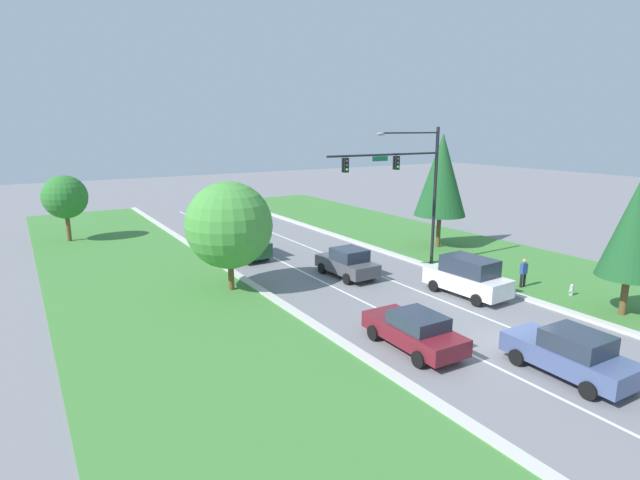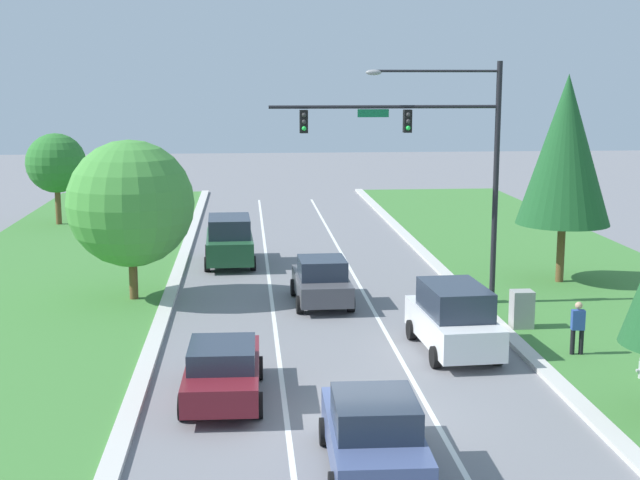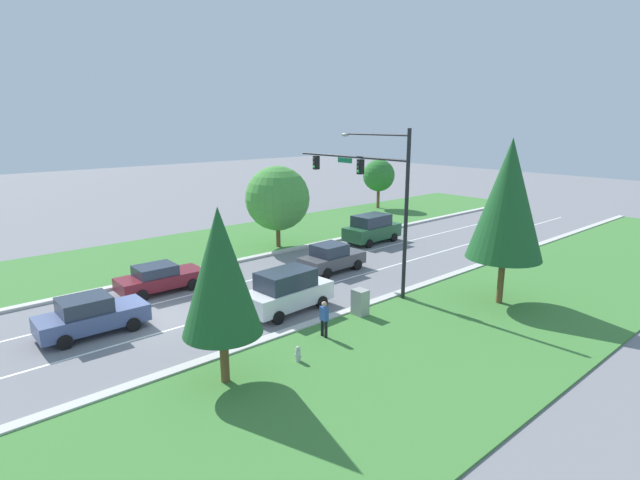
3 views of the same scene
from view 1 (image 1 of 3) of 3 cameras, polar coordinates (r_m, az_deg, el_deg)
ground_plane at (r=22.23m, az=20.65°, el=-11.39°), size 160.00×160.00×0.00m
curb_strip_right at (r=26.65m, az=28.27°, el=-7.90°), size 0.50×90.00×0.15m
curb_strip_left at (r=18.41m, az=9.29°, el=-15.65°), size 0.50×90.00×0.15m
grass_verge_left at (r=15.94m, az=-6.22°, el=-20.59°), size 10.00×90.00×0.08m
lane_stripe_inner_left at (r=20.93m, az=17.52°, el=-12.68°), size 0.14×81.00×0.01m
lane_stripe_inner_right at (r=23.59m, az=23.40°, el=-10.20°), size 0.14×81.00×0.01m
traffic_signal_mast at (r=30.97m, az=10.11°, el=7.10°), size 8.23×0.41×8.81m
graphite_sedan at (r=29.95m, az=3.16°, el=-2.60°), size 2.14×4.31×1.75m
burgundy_sedan at (r=20.78m, az=10.71°, el=-10.10°), size 2.13×4.64×1.55m
white_suv at (r=27.66m, az=16.51°, el=-4.02°), size 2.28×4.71×2.10m
slate_blue_sedan at (r=20.45m, az=26.69°, el=-11.51°), size 2.16×4.59×1.73m
forest_suv at (r=34.65m, az=-8.67°, el=-0.22°), size 2.31×4.76×2.16m
utility_cabinet at (r=31.22m, az=16.96°, el=-2.89°), size 0.70×0.60×1.32m
pedestrian at (r=29.92m, az=22.24°, el=-3.42°), size 0.40×0.25×1.69m
fire_hydrant at (r=29.70m, az=26.80°, el=-5.17°), size 0.34×0.20×0.70m
conifer_near_right_tree at (r=37.38m, az=13.71°, el=7.23°), size 3.72×3.72×8.40m
oak_near_left_tree at (r=43.26m, az=-27.13°, el=4.39°), size 3.34×3.34×5.22m
conifer_far_right_tree at (r=27.02m, az=32.20°, el=0.95°), size 2.81×2.81×6.43m
oak_far_left_tree at (r=27.06m, az=-10.35°, el=1.67°), size 4.68×4.68×6.02m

